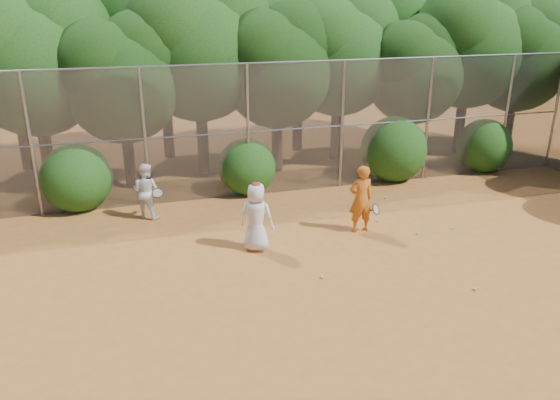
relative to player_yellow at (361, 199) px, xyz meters
name	(u,v)px	position (x,y,z in m)	size (l,w,h in m)	color
ground	(356,282)	(-1.17, -2.51, -0.90)	(80.00, 80.00, 0.00)	#A05B24
fence_back	(277,128)	(-1.29, 3.49, 1.15)	(20.05, 0.09, 4.03)	gray
tree_1	(34,54)	(-8.11, 6.03, 3.27)	(4.64, 4.03, 6.35)	black
tree_2	(122,74)	(-5.62, 5.32, 2.69)	(3.99, 3.47, 5.47)	black
tree_3	(199,42)	(-3.11, 6.33, 3.50)	(4.89, 4.26, 6.70)	black
tree_4	(278,61)	(-0.62, 5.73, 2.86)	(4.19, 3.64, 5.73)	black
tree_5	(340,48)	(1.88, 6.53, 3.15)	(4.51, 3.92, 6.17)	black
tree_6	(416,66)	(4.38, 5.52, 2.57)	(3.86, 3.36, 5.29)	black
tree_7	(471,39)	(6.89, 6.13, 3.38)	(4.77, 4.14, 6.53)	black
tree_8	(520,51)	(8.88, 5.83, 2.92)	(4.25, 3.70, 5.82)	black
tree_9	(10,43)	(-9.11, 8.33, 3.44)	(4.83, 4.20, 6.62)	black
tree_10	(162,31)	(-4.11, 8.53, 3.73)	(5.15, 4.48, 7.06)	black
tree_11	(299,42)	(0.89, 8.13, 3.27)	(4.64, 4.03, 6.35)	black
tree_12	(401,29)	(5.39, 8.73, 3.61)	(5.02, 4.37, 6.88)	black
bush_0	(76,175)	(-7.17, 3.79, 0.10)	(2.00, 2.00, 2.00)	#184310
bush_1	(247,164)	(-2.17, 3.79, 0.00)	(1.80, 1.80, 1.80)	#184310
bush_2	(394,147)	(2.83, 3.79, 0.20)	(2.20, 2.20, 2.20)	#184310
bush_3	(484,144)	(6.33, 3.79, 0.05)	(1.90, 1.90, 1.90)	#184310
player_yellow	(361,199)	(0.00, 0.00, 0.00)	(0.85, 0.58, 1.80)	#C76317
player_teen	(256,217)	(-2.85, -0.33, -0.04)	(0.99, 0.90, 1.73)	white
player_white	(146,191)	(-5.31, 2.48, -0.11)	(0.96, 0.91, 1.57)	white
ball_0	(453,229)	(2.41, -0.60, -0.86)	(0.07, 0.07, 0.07)	#B4DB27
ball_1	(376,221)	(0.71, 0.44, -0.86)	(0.07, 0.07, 0.07)	#B4DB27
ball_2	(474,289)	(1.10, -3.51, -0.86)	(0.07, 0.07, 0.07)	#B4DB27
ball_3	(417,233)	(1.35, -0.62, -0.86)	(0.07, 0.07, 0.07)	#B4DB27
ball_4	(322,277)	(-1.83, -2.15, -0.86)	(0.07, 0.07, 0.07)	#B4DB27
ball_5	(386,198)	(1.75, 2.02, -0.86)	(0.07, 0.07, 0.07)	#B4DB27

